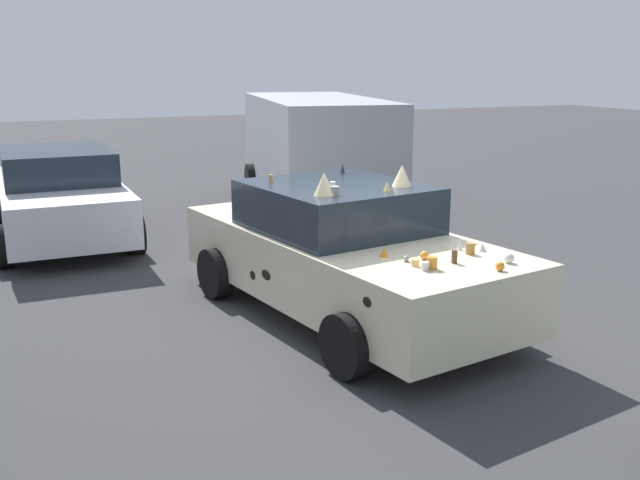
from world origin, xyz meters
TOP-DOWN VIEW (x-y plane):
  - ground_plane at (0.00, 0.00)m, footprint 60.00×60.00m
  - art_car_decorated at (0.03, 0.01)m, footprint 4.66×2.65m
  - parked_van_row_back_center at (5.57, -2.01)m, footprint 5.14×2.88m
  - parked_sedan_behind_left at (4.96, 2.64)m, footprint 4.29×2.08m

SIDE VIEW (x-z plane):
  - ground_plane at x=0.00m, z-range 0.00..0.00m
  - art_car_decorated at x=0.03m, z-range -0.13..1.58m
  - parked_sedan_behind_left at x=4.96m, z-range 0.01..1.45m
  - parked_van_row_back_center at x=5.57m, z-range 0.13..2.25m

